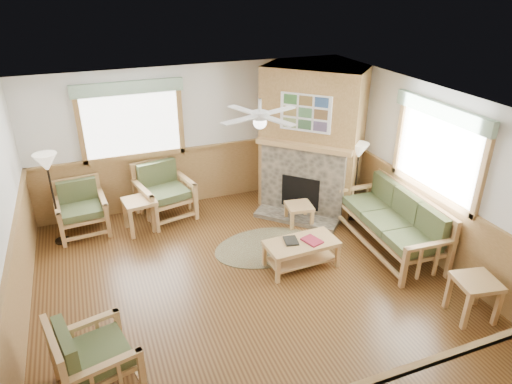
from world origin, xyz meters
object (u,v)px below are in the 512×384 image
object	(u,v)px
coffee_table	(301,254)
footstool	(299,214)
end_table_chairs	(141,215)
floor_lamp_right	(356,182)
end_table_sofa	(473,298)
floor_lamp_left	(54,199)
armchair_back_right	(165,192)
armchair_left	(95,355)
sofa	(390,222)
armchair_back_left	(81,209)

from	to	relation	value
coffee_table	footstool	distance (m)	1.34
end_table_chairs	floor_lamp_right	xyz separation A→B (m)	(3.76, -0.98, 0.44)
footstool	floor_lamp_right	xyz separation A→B (m)	(1.05, -0.16, 0.55)
end_table_sofa	floor_lamp_left	bearing A→B (deg)	141.89
armchair_back_right	armchair_left	world-z (taller)	armchair_back_right
sofa	end_table_sofa	distance (m)	1.84
sofa	floor_lamp_left	distance (m)	5.55
coffee_table	floor_lamp_right	world-z (taller)	floor_lamp_right
coffee_table	floor_lamp_left	bearing A→B (deg)	146.48
coffee_table	end_table_chairs	bearing A→B (deg)	134.56
end_table_chairs	footstool	bearing A→B (deg)	-16.88
footstool	floor_lamp_right	distance (m)	1.19
armchair_back_right	armchair_left	distance (m)	3.93
footstool	floor_lamp_left	xyz separation A→B (m)	(-4.05, 0.93, 0.61)
sofa	end_table_chairs	xyz separation A→B (m)	(-3.76, 2.06, -0.19)
floor_lamp_right	armchair_back_right	bearing A→B (deg)	157.68
armchair_back_left	armchair_left	bearing A→B (deg)	-94.35
sofa	armchair_back_right	xyz separation A→B (m)	(-3.25, 2.42, 0.02)
end_table_sofa	footstool	xyz separation A→B (m)	(-1.05, 3.07, -0.10)
sofa	armchair_back_left	distance (m)	5.28
floor_lamp_left	floor_lamp_right	xyz separation A→B (m)	(5.10, -1.09, -0.06)
armchair_back_right	floor_lamp_left	size ratio (longest dim) A/B	0.63
end_table_chairs	floor_lamp_left	distance (m)	1.44
armchair_back_right	coffee_table	world-z (taller)	armchair_back_right
armchair_back_left	floor_lamp_left	size ratio (longest dim) A/B	0.57
end_table_sofa	floor_lamp_left	size ratio (longest dim) A/B	0.36
sofa	armchair_back_left	size ratio (longest dim) A/B	2.31
armchair_back_right	floor_lamp_left	bearing A→B (deg)	174.91
armchair_back_left	armchair_back_right	size ratio (longest dim) A/B	0.90
sofa	armchair_back_right	distance (m)	4.05
armchair_back_right	floor_lamp_left	distance (m)	1.89
end_table_chairs	end_table_sofa	xyz separation A→B (m)	(3.76, -3.90, -0.01)
armchair_left	footstool	world-z (taller)	armchair_left
floor_lamp_right	coffee_table	bearing A→B (deg)	-146.66
sofa	footstool	xyz separation A→B (m)	(-1.05, 1.24, -0.29)
end_table_chairs	footstool	world-z (taller)	end_table_chairs
armchair_back_left	floor_lamp_left	world-z (taller)	floor_lamp_left
floor_lamp_left	floor_lamp_right	world-z (taller)	floor_lamp_left
sofa	armchair_back_right	size ratio (longest dim) A/B	2.07
armchair_back_left	floor_lamp_right	distance (m)	4.90
sofa	armchair_back_left	xyz separation A→B (m)	(-4.72, 2.36, -0.03)
floor_lamp_right	footstool	bearing A→B (deg)	171.39
end_table_chairs	floor_lamp_right	distance (m)	3.91
sofa	end_table_chairs	bearing A→B (deg)	-115.20
end_table_chairs	footstool	xyz separation A→B (m)	(2.71, -0.82, -0.10)
sofa	armchair_left	distance (m)	4.88
end_table_chairs	end_table_sofa	world-z (taller)	end_table_chairs
end_table_chairs	footstool	size ratio (longest dim) A/B	1.33
sofa	footstool	world-z (taller)	sofa
sofa	coffee_table	xyz separation A→B (m)	(-1.61, 0.03, -0.26)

